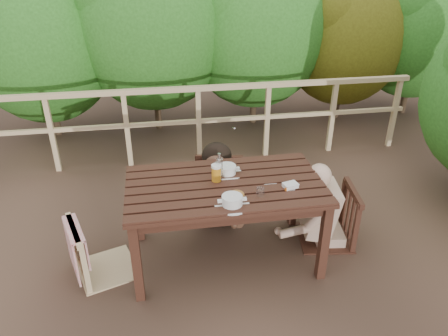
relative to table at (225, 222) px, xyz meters
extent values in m
plane|color=brown|center=(0.00, 0.00, -0.38)|extent=(60.00, 60.00, 0.00)
cube|color=#321A11|center=(0.00, 0.00, 0.00)|extent=(1.66, 0.93, 0.77)
cube|color=tan|center=(-1.06, -0.01, 0.12)|extent=(0.63, 0.63, 1.00)
cube|color=#321A11|center=(0.06, 0.76, 0.14)|extent=(0.61, 0.61, 1.04)
cube|color=#321A11|center=(1.00, 0.11, 0.13)|extent=(0.58, 0.58, 1.03)
cube|color=tan|center=(0.00, 2.00, 0.12)|extent=(5.60, 0.10, 1.01)
cylinder|color=white|center=(0.00, -0.33, 0.43)|extent=(0.27, 0.27, 0.09)
cylinder|color=white|center=(0.05, 0.17, 0.43)|extent=(0.27, 0.27, 0.09)
ellipsoid|color=#B07033|center=(0.05, -0.24, 0.42)|extent=(0.13, 0.10, 0.08)
cylinder|color=orange|center=(-0.06, 0.06, 0.47)|extent=(0.09, 0.09, 0.17)
cylinder|color=silver|center=(-0.03, 0.09, 0.51)|extent=(0.06, 0.06, 0.25)
cylinder|color=white|center=(0.25, -0.23, 0.42)|extent=(0.07, 0.07, 0.08)
cube|color=silver|center=(0.52, -0.15, 0.41)|extent=(0.14, 0.11, 0.05)
camera|label=1|loc=(-0.52, -3.05, 2.20)|focal=34.21mm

